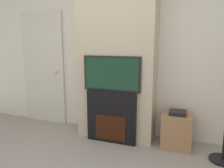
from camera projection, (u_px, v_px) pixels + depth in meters
The scene contains 6 objects.
wall_back at pixel (122, 49), 3.44m from camera, with size 6.00×0.06×2.70m.
chimney_breast at pixel (117, 50), 3.22m from camera, with size 1.16×0.42×2.70m.
fireplace at pixel (112, 117), 3.20m from camera, with size 0.74×0.15×0.77m.
television at pixel (112, 74), 3.08m from camera, with size 0.85×0.07×0.50m.
media_stand at pixel (177, 130), 3.05m from camera, with size 0.40×0.38×0.54m.
entry_door at pixel (44, 68), 3.96m from camera, with size 0.84×0.09×1.99m.
Camera 1 is at (1.07, -1.29, 1.44)m, focal length 35.00 mm.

